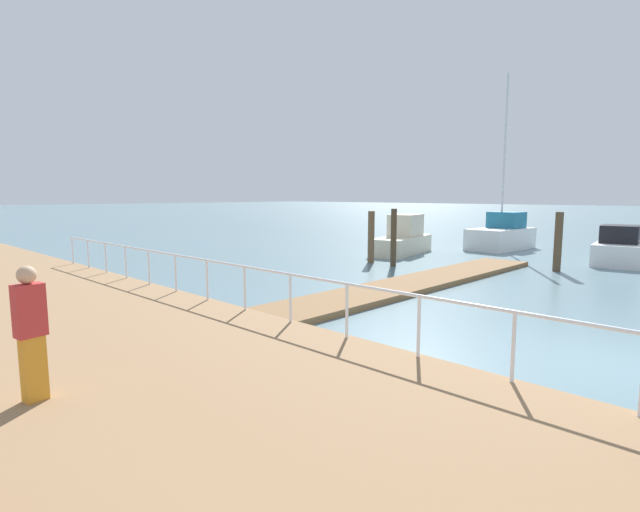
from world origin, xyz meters
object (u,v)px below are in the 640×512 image
object	(u,v)px
moored_boat_2	(502,235)
pedestrian_1	(31,331)
moored_boat_0	(620,249)
moored_boat_1	(403,239)

from	to	relation	value
moored_boat_2	pedestrian_1	world-z (taller)	moored_boat_2
moored_boat_0	pedestrian_1	xyz separation A→B (m)	(-23.91, 1.64, 0.72)
moored_boat_2	moored_boat_1	bearing A→B (deg)	153.14
moored_boat_0	moored_boat_2	distance (m)	6.60
moored_boat_0	pedestrian_1	world-z (taller)	pedestrian_1
moored_boat_0	moored_boat_2	bearing A→B (deg)	75.09
moored_boat_0	moored_boat_2	world-z (taller)	moored_boat_2
moored_boat_0	moored_boat_2	size ratio (longest dim) A/B	0.56
moored_boat_1	moored_boat_2	distance (m)	6.47
moored_boat_1	pedestrian_1	bearing A→B (deg)	-158.89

